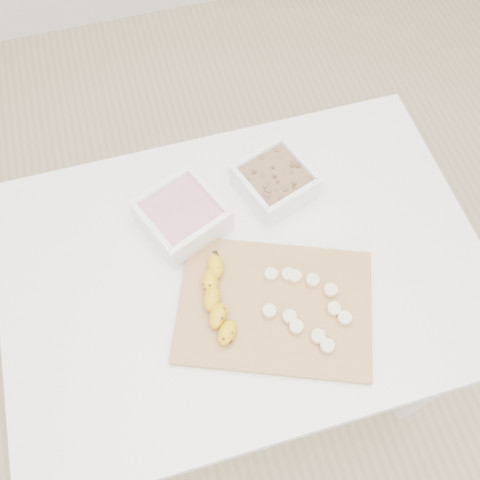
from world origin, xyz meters
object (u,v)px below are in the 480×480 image
object	(u,v)px
bowl_granola	(275,181)
banana	(218,301)
bowl_yogurt	(182,216)
cutting_board	(275,306)
table	(244,284)

from	to	relation	value
bowl_granola	banana	xyz separation A→B (m)	(-0.19, -0.23, -0.00)
bowl_yogurt	cutting_board	size ratio (longest dim) A/B	0.54
table	bowl_granola	world-z (taller)	bowl_granola
table	banana	world-z (taller)	banana
table	bowl_yogurt	bearing A→B (deg)	126.91
bowl_yogurt	table	bearing A→B (deg)	-53.09
cutting_board	bowl_yogurt	bearing A→B (deg)	119.05
bowl_yogurt	banana	bearing A→B (deg)	-83.14
table	banana	xyz separation A→B (m)	(-0.07, -0.07, 0.13)
table	banana	distance (m)	0.16
bowl_yogurt	cutting_board	distance (m)	0.27
bowl_yogurt	cutting_board	world-z (taller)	bowl_yogurt
cutting_board	banana	distance (m)	0.11
table	banana	bearing A→B (deg)	-135.32
table	bowl_yogurt	size ratio (longest dim) A/B	4.91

